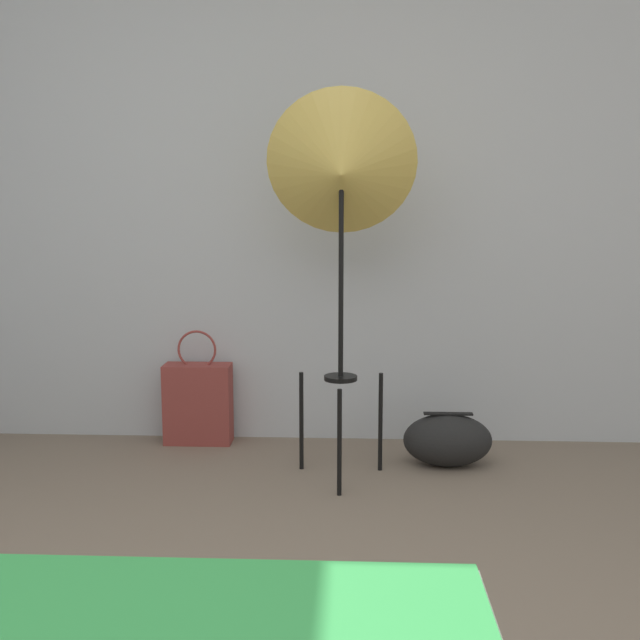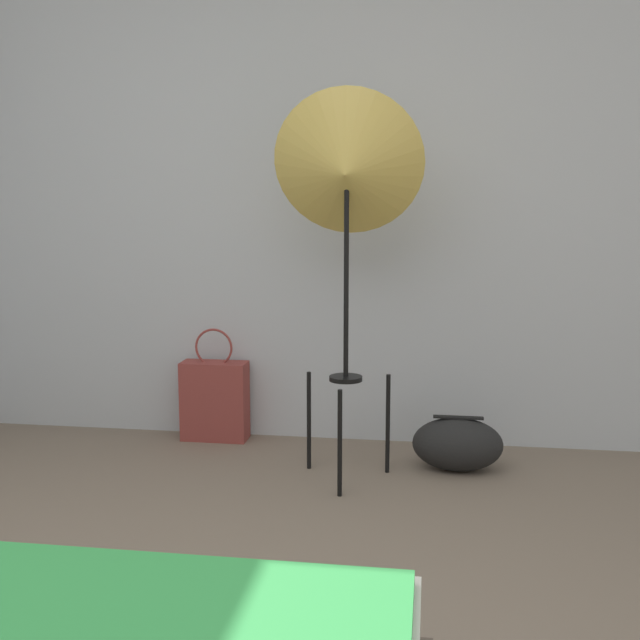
% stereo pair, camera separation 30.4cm
% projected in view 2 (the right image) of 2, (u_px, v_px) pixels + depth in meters
% --- Properties ---
extents(wall_back, '(8.00, 0.05, 2.60)m').
position_uv_depth(wall_back, '(282.00, 189.00, 3.83)').
color(wall_back, '#B7BCC1').
rests_on(wall_back, ground_plane).
extents(photo_umbrella, '(0.66, 0.42, 1.70)m').
position_uv_depth(photo_umbrella, '(347.00, 173.00, 3.17)').
color(photo_umbrella, black).
rests_on(photo_umbrella, ground_plane).
extents(tote_bag, '(0.34, 0.15, 0.59)m').
position_uv_depth(tote_bag, '(215.00, 400.00, 3.91)').
color(tote_bag, brown).
rests_on(tote_bag, ground_plane).
extents(duffel_bag, '(0.42, 0.25, 0.26)m').
position_uv_depth(duffel_bag, '(457.00, 444.00, 3.45)').
color(duffel_bag, black).
rests_on(duffel_bag, ground_plane).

